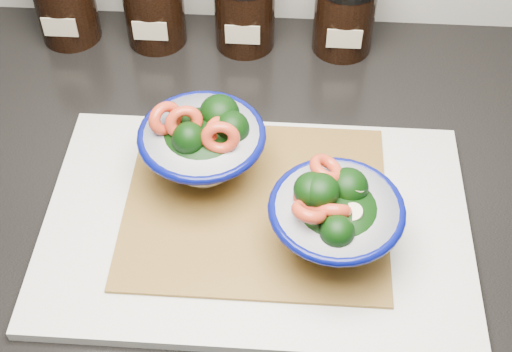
# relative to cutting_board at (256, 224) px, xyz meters

# --- Properties ---
(countertop) EXTENTS (3.50, 0.60, 0.04)m
(countertop) POSITION_rel_cutting_board_xyz_m (-0.09, 0.08, -0.03)
(countertop) COLOR black
(countertop) RESTS_ON cabinet
(cutting_board) EXTENTS (0.45, 0.30, 0.01)m
(cutting_board) POSITION_rel_cutting_board_xyz_m (0.00, 0.00, 0.00)
(cutting_board) COLOR silver
(cutting_board) RESTS_ON countertop
(bamboo_mat) EXTENTS (0.28, 0.24, 0.00)m
(bamboo_mat) POSITION_rel_cutting_board_xyz_m (-0.00, 0.02, 0.01)
(bamboo_mat) COLOR #A97F32
(bamboo_mat) RESTS_ON cutting_board
(bowl_left) EXTENTS (0.14, 0.14, 0.10)m
(bowl_left) POSITION_rel_cutting_board_xyz_m (-0.06, 0.06, 0.05)
(bowl_left) COLOR white
(bowl_left) RESTS_ON bamboo_mat
(bowl_right) EXTENTS (0.13, 0.13, 0.09)m
(bowl_right) POSITION_rel_cutting_board_xyz_m (0.08, -0.03, 0.05)
(bowl_right) COLOR white
(bowl_right) RESTS_ON bamboo_mat
(spice_jar_a) EXTENTS (0.08, 0.08, 0.11)m
(spice_jar_a) POSITION_rel_cutting_board_xyz_m (-0.28, 0.32, 0.05)
(spice_jar_a) COLOR black
(spice_jar_a) RESTS_ON countertop
(spice_jar_b) EXTENTS (0.08, 0.08, 0.11)m
(spice_jar_b) POSITION_rel_cutting_board_xyz_m (-0.16, 0.32, 0.05)
(spice_jar_b) COLOR black
(spice_jar_b) RESTS_ON countertop
(spice_jar_c) EXTENTS (0.08, 0.08, 0.11)m
(spice_jar_c) POSITION_rel_cutting_board_xyz_m (-0.04, 0.32, 0.05)
(spice_jar_c) COLOR black
(spice_jar_c) RESTS_ON countertop
(spice_jar_d) EXTENTS (0.08, 0.08, 0.11)m
(spice_jar_d) POSITION_rel_cutting_board_xyz_m (0.09, 0.32, 0.05)
(spice_jar_d) COLOR black
(spice_jar_d) RESTS_ON countertop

